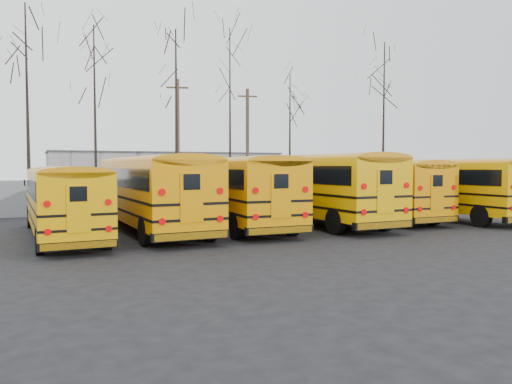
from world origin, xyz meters
name	(u,v)px	position (x,y,z in m)	size (l,w,h in m)	color
ground	(307,234)	(0.00, 0.00, 0.00)	(120.00, 120.00, 0.00)	black
fence	(211,194)	(0.00, 12.00, 1.00)	(40.00, 0.04, 2.00)	gray
distant_building	(166,174)	(2.00, 32.00, 2.00)	(22.00, 8.00, 4.00)	#A8A9A4
bus_a	(64,196)	(-9.14, 2.41, 1.64)	(2.70, 10.12, 2.81)	black
bus_b	(152,187)	(-5.65, 3.25, 1.90)	(3.12, 11.72, 3.25)	black
bus_c	(232,186)	(-1.97, 3.33, 1.88)	(2.93, 11.57, 3.22)	black
bus_d	(311,183)	(2.05, 3.14, 1.98)	(3.10, 12.15, 3.38)	black
bus_e	(368,185)	(5.74, 3.66, 1.81)	(2.55, 11.04, 3.09)	black
bus_f	(441,183)	(9.42, 2.28, 1.86)	(2.68, 11.39, 3.18)	black
utility_pole_left	(178,140)	(-0.49, 18.02, 4.66)	(1.59, 0.53, 9.07)	#4C3D2B
utility_pole_right	(247,143)	(5.87, 19.96, 4.64)	(1.59, 0.51, 9.04)	#4D3C2B
tree_2	(27,109)	(-10.41, 14.19, 6.05)	(0.26, 0.26, 12.11)	black
tree_3	(95,118)	(-6.54, 15.47, 5.81)	(0.26, 0.26, 11.63)	black
tree_4	(176,120)	(-1.64, 14.12, 5.78)	(0.26, 0.26, 11.56)	black
tree_5	(230,116)	(3.09, 16.72, 6.41)	(0.26, 0.26, 12.81)	black
tree_6	(290,139)	(7.14, 14.97, 4.73)	(0.26, 0.26, 9.47)	black
tree_7	(384,122)	(14.99, 14.15, 6.20)	(0.26, 0.26, 12.41)	black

